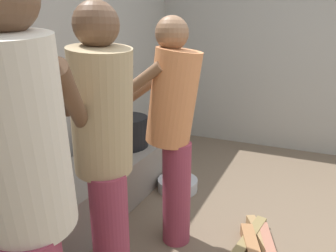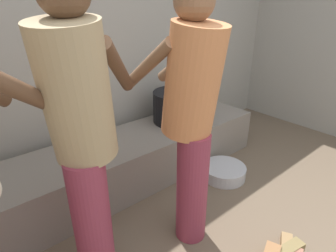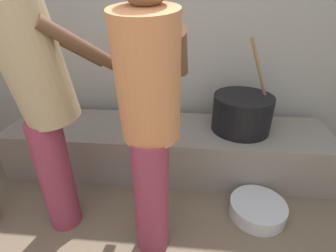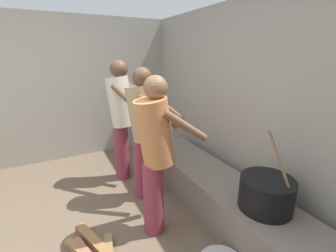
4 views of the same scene
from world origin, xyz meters
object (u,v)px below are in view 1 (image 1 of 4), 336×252
at_px(cook_in_cream_shirt, 26,190).
at_px(metal_mixing_bowl, 178,184).
at_px(cook_in_tan_shirt, 104,145).
at_px(cooking_pot_main, 124,131).
at_px(cook_in_orange_shirt, 173,122).

bearing_deg(cook_in_cream_shirt, metal_mixing_bowl, 7.37).
bearing_deg(cook_in_tan_shirt, cooking_pot_main, 29.23).
height_order(cook_in_tan_shirt, metal_mixing_bowl, cook_in_tan_shirt).
relative_size(cooking_pot_main, metal_mixing_bowl, 1.91).
bearing_deg(cooking_pot_main, cook_in_orange_shirt, -127.86).
distance_m(cooking_pot_main, cook_in_tan_shirt, 1.45).
distance_m(cooking_pot_main, cook_in_orange_shirt, 1.06).
height_order(cook_in_cream_shirt, metal_mixing_bowl, cook_in_cream_shirt).
height_order(cook_in_cream_shirt, cook_in_orange_shirt, cook_in_cream_shirt).
distance_m(cook_in_tan_shirt, cook_in_orange_shirt, 0.61).
xyz_separation_m(cook_in_cream_shirt, cook_in_orange_shirt, (1.16, -0.02, -0.06)).
bearing_deg(cook_in_cream_shirt, cook_in_orange_shirt, -0.77).
distance_m(cook_in_cream_shirt, cook_in_orange_shirt, 1.16).
distance_m(cook_in_tan_shirt, cook_in_cream_shirt, 0.56).
distance_m(cook_in_orange_shirt, metal_mixing_bowl, 1.13).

